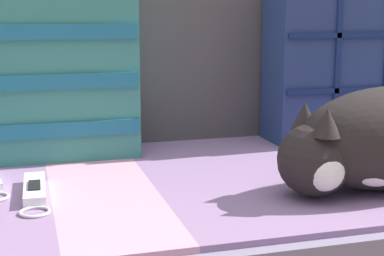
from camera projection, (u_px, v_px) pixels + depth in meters
name	position (u px, v px, depth m)	size (l,w,h in m)	color
sofa_backrest	(152.00, 23.00, 1.41)	(1.69, 0.14, 0.55)	#474242
throw_pillow_quilted	(347.00, 60.00, 1.41)	(0.39, 0.14, 0.38)	navy
throw_pillow_striped	(35.00, 55.00, 1.21)	(0.41, 0.14, 0.43)	#337A70
sleeping_cat	(379.00, 142.00, 1.01)	(0.43, 0.20, 0.18)	black
game_remote_near	(35.00, 191.00, 0.99)	(0.05, 0.20, 0.02)	white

